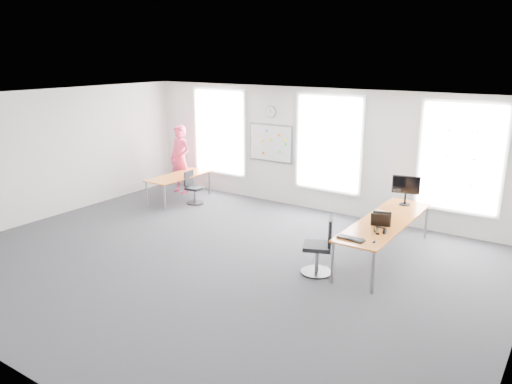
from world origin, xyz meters
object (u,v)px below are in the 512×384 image
Objects in this scene: desk_right at (386,223)px; headphones at (380,230)px; desk_left at (179,177)px; chair_right at (321,249)px; chair_left at (193,189)px; monitor at (406,188)px; person at (180,159)px; keyboard at (351,239)px.

headphones is at bearing -77.79° from desk_right.
desk_left is 1.77× the size of chair_right.
monitor is at bearing -90.99° from chair_left.
person is (-5.69, 2.64, 0.49)m from chair_right.
person reaches higher than desk_left.
keyboard is (6.24, -2.64, -0.17)m from person.
desk_right is at bearing -103.21° from chair_left.
chair_left is (0.47, 0.01, -0.25)m from desk_left.
desk_right reaches higher than desk_left.
keyboard is (0.55, -0.00, 0.31)m from chair_right.
headphones is at bearing 69.20° from keyboard.
chair_right is 0.56× the size of person.
person is at bearing -137.90° from chair_right.
chair_left is at bearing -136.38° from chair_right.
chair_right is 5.15m from chair_left.
desk_left is 6.23m from headphones.
desk_left is 3.03× the size of monitor.
chair_right reaches higher than desk_right.
chair_left reaches higher than keyboard.
chair_left is 5.67m from keyboard.
chair_right is 0.63m from keyboard.
chair_right is 2.24× the size of keyboard.
desk_right is 5.93m from desk_left.
desk_left is at bearing 168.12° from keyboard.
headphones reaches higher than chair_left.
desk_right is at bearing -4.67° from person.
headphones is (0.30, 0.55, 0.04)m from keyboard.
chair_left is (-4.72, 2.04, -0.09)m from chair_right.
keyboard is at bearing -105.53° from monitor.
headphones is at bearing -13.73° from desk_left.
monitor is at bearing 91.06° from desk_right.
chair_right is 1.07m from headphones.
person is (-0.97, 0.60, 0.58)m from chair_left.
desk_right is at bearing -7.12° from desk_left.
headphones is (0.16, -0.74, 0.10)m from desk_right.
monitor is at bearing 5.55° from person.
person is at bearing 164.65° from keyboard.
desk_right is 15.81× the size of headphones.
monitor is (6.36, -0.19, 0.19)m from person.
headphones is at bearing -10.46° from person.
headphones reaches higher than desk_left.
desk_left is at bearing -134.34° from chair_right.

